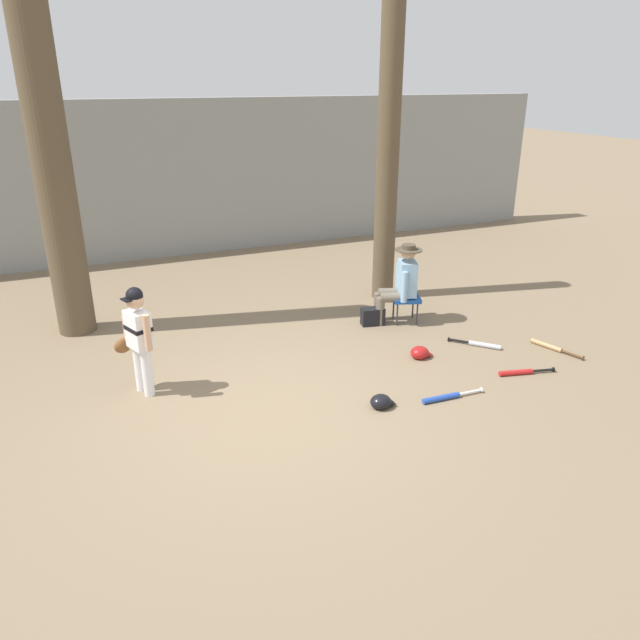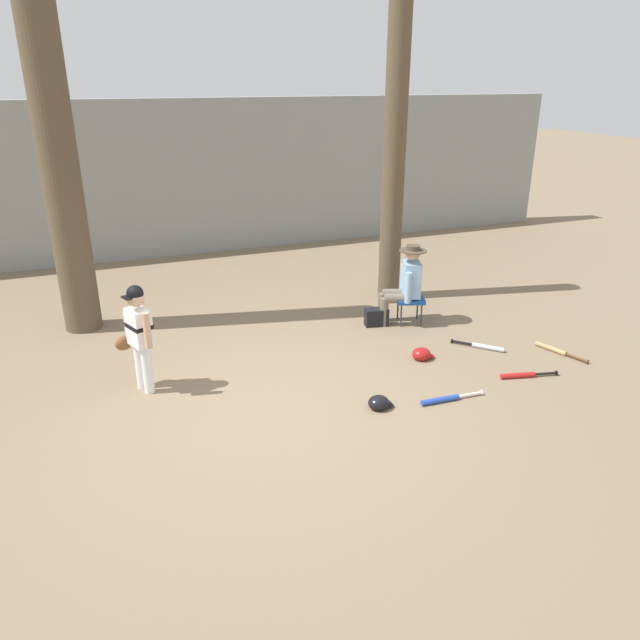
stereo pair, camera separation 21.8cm
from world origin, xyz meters
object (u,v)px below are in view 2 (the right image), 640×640
object	(u,v)px
seated_spectator	(404,282)
bat_red_barrel	(522,375)
folding_stool	(410,300)
tree_behind_spectator	(394,166)
bat_aluminum_silver	(484,347)
tree_near_player	(55,138)
bat_blue_youth	(445,399)
young_ballplayer	(138,332)
batting_helmet_red	(422,354)
bat_wood_tan	(555,350)
handbag_beside_stool	(376,317)
batting_helmet_black	(379,403)

from	to	relation	value
seated_spectator	bat_red_barrel	distance (m)	2.28
bat_red_barrel	folding_stool	bearing A→B (deg)	101.22
tree_behind_spectator	bat_aluminum_silver	world-z (taller)	tree_behind_spectator
tree_near_player	bat_blue_youth	distance (m)	6.02
young_ballplayer	bat_aluminum_silver	bearing A→B (deg)	-6.62
folding_stool	batting_helmet_red	bearing A→B (deg)	-111.92
folding_stool	bat_wood_tan	world-z (taller)	folding_stool
tree_near_player	tree_behind_spectator	size ratio (longest dim) A/B	1.29
young_ballplayer	handbag_beside_stool	distance (m)	3.59
batting_helmet_red	folding_stool	bearing A→B (deg)	68.08
bat_wood_tan	bat_blue_youth	bearing A→B (deg)	-163.95
bat_blue_youth	batting_helmet_black	distance (m)	0.79
bat_aluminum_silver	batting_helmet_red	size ratio (longest dim) A/B	1.95
batting_helmet_red	batting_helmet_black	bearing A→B (deg)	-139.50
folding_stool	seated_spectator	distance (m)	0.29
bat_wood_tan	batting_helmet_black	xyz separation A→B (m)	(-2.89, -0.47, 0.04)
handbag_beside_stool	bat_red_barrel	size ratio (longest dim) A/B	0.47
seated_spectator	batting_helmet_black	distance (m)	2.67
tree_near_player	handbag_beside_stool	bearing A→B (deg)	-20.43
bat_red_barrel	seated_spectator	bearing A→B (deg)	103.44
seated_spectator	bat_blue_youth	xyz separation A→B (m)	(-0.71, -2.30, -0.61)
bat_aluminum_silver	batting_helmet_red	world-z (taller)	batting_helmet_red
folding_stool	bat_wood_tan	distance (m)	2.14
handbag_beside_stool	batting_helmet_red	distance (m)	1.27
tree_behind_spectator	bat_red_barrel	xyz separation A→B (m)	(0.18, -3.25, -2.14)
tree_behind_spectator	batting_helmet_red	xyz separation A→B (m)	(-0.72, -2.33, -2.10)
tree_behind_spectator	bat_wood_tan	world-z (taller)	tree_behind_spectator
bat_blue_youth	batting_helmet_red	distance (m)	1.13
seated_spectator	handbag_beside_stool	size ratio (longest dim) A/B	3.53
tree_behind_spectator	young_ballplayer	distance (m)	4.80
tree_behind_spectator	batting_helmet_black	size ratio (longest dim) A/B	16.75
bat_wood_tan	bat_aluminum_silver	world-z (taller)	same
bat_wood_tan	batting_helmet_red	distance (m)	1.85
tree_near_player	tree_behind_spectator	xyz separation A→B (m)	(4.81, -0.46, -0.53)
tree_near_player	bat_red_barrel	bearing A→B (deg)	-36.57
young_ballplayer	bat_wood_tan	world-z (taller)	young_ballplayer
seated_spectator	bat_blue_youth	bearing A→B (deg)	-107.11
bat_blue_youth	bat_aluminum_silver	bearing A→B (deg)	39.30
handbag_beside_stool	bat_wood_tan	xyz separation A→B (m)	(1.82, -1.74, -0.10)
tree_near_player	batting_helmet_black	size ratio (longest dim) A/B	21.67
tree_near_player	young_ballplayer	world-z (taller)	tree_near_player
seated_spectator	batting_helmet_red	world-z (taller)	seated_spectator
batting_helmet_red	handbag_beside_stool	bearing A→B (deg)	91.31
bat_wood_tan	bat_red_barrel	distance (m)	1.00
tree_behind_spectator	seated_spectator	bearing A→B (deg)	-106.73
folding_stool	young_ballplayer	bearing A→B (deg)	-170.02
bat_red_barrel	batting_helmet_black	size ratio (longest dim) A/B	2.54
bat_wood_tan	batting_helmet_black	bearing A→B (deg)	-170.85
tree_near_player	tree_behind_spectator	world-z (taller)	tree_near_player
tree_near_player	young_ballplayer	distance (m)	3.08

